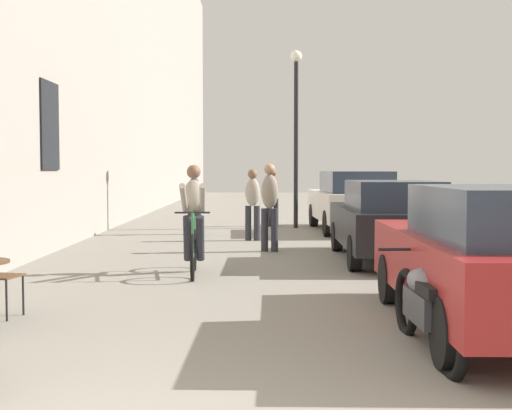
{
  "coord_description": "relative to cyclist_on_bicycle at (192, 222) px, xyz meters",
  "views": [
    {
      "loc": [
        0.79,
        -3.27,
        1.65
      ],
      "look_at": [
        0.83,
        10.86,
        0.89
      ],
      "focal_mm": 47.67,
      "sensor_mm": 36.0,
      "label": 1
    }
  ],
  "objects": [
    {
      "name": "street_lamp",
      "position": [
        2.08,
        8.24,
        2.3
      ],
      "size": [
        0.32,
        0.32,
        4.9
      ],
      "color": "black",
      "rests_on": "ground_plane"
    },
    {
      "name": "pedestrian_far",
      "position": [
        -0.58,
        6.43,
        0.11
      ],
      "size": [
        0.37,
        0.29,
        1.64
      ],
      "color": "#26262D",
      "rests_on": "ground_plane"
    },
    {
      "name": "parked_car_third",
      "position": [
        3.52,
        7.2,
        0.01
      ],
      "size": [
        2.01,
        4.51,
        1.58
      ],
      "color": "beige",
      "rests_on": "ground_plane"
    },
    {
      "name": "parked_car_nearest",
      "position": [
        3.37,
        -3.86,
        -0.04
      ],
      "size": [
        1.83,
        4.19,
        1.48
      ],
      "color": "maroon",
      "rests_on": "ground_plane"
    },
    {
      "name": "pedestrian_near",
      "position": [
        1.25,
        2.85,
        0.18
      ],
      "size": [
        0.37,
        0.28,
        1.75
      ],
      "color": "#26262D",
      "rests_on": "ground_plane"
    },
    {
      "name": "pedestrian_mid",
      "position": [
        0.9,
        4.94,
        0.11
      ],
      "size": [
        0.36,
        0.28,
        1.64
      ],
      "color": "#26262D",
      "rests_on": "ground_plane"
    },
    {
      "name": "parked_car_second",
      "position": [
        3.35,
        1.47,
        -0.06
      ],
      "size": [
        1.76,
        4.07,
        1.44
      ],
      "color": "black",
      "rests_on": "ground_plane"
    },
    {
      "name": "cyclist_on_bicycle",
      "position": [
        0.0,
        0.0,
        0.0
      ],
      "size": [
        0.52,
        1.76,
        1.74
      ],
      "color": "black",
      "rests_on": "ground_plane"
    },
    {
      "name": "parked_motorcycle",
      "position": [
        2.51,
        -4.56,
        -0.41
      ],
      "size": [
        0.62,
        2.15,
        0.92
      ],
      "color": "black",
      "rests_on": "ground_plane"
    },
    {
      "name": "pedestrian_furthest",
      "position": [
        1.45,
        8.82,
        0.12
      ],
      "size": [
        0.38,
        0.3,
        1.64
      ],
      "color": "#26262D",
      "rests_on": "ground_plane"
    }
  ]
}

